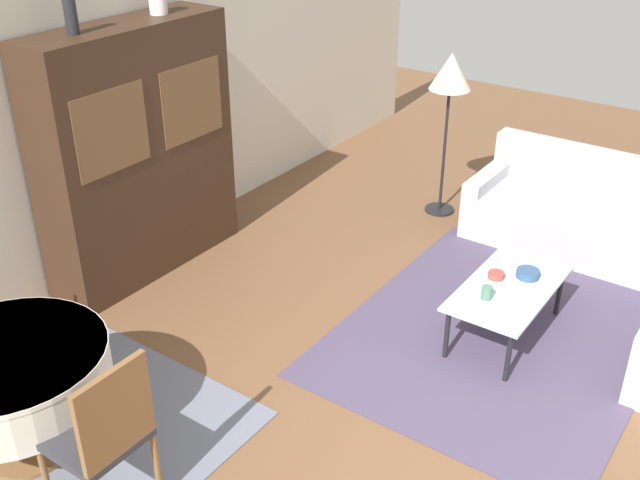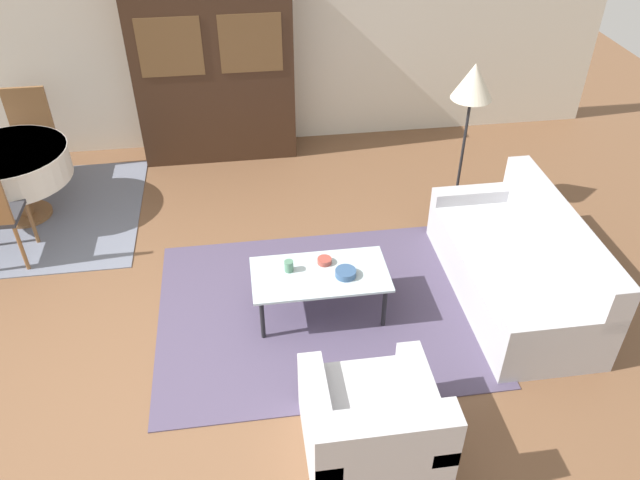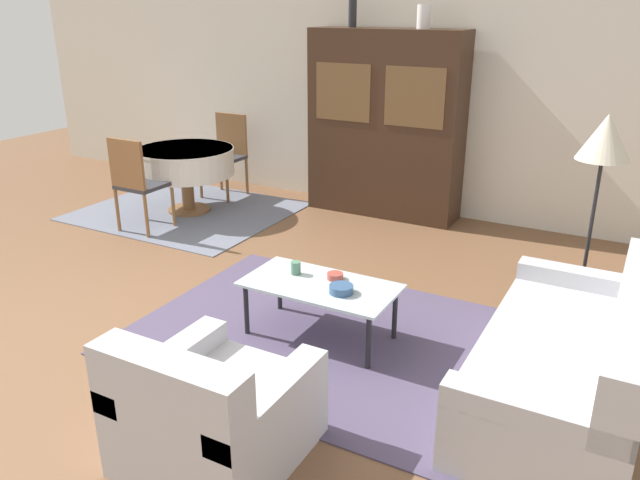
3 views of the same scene
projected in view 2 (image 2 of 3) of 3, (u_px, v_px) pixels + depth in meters
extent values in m
plane|color=brown|center=(169.00, 372.00, 4.66)|extent=(14.00, 14.00, 0.00)
cube|color=beige|center=(168.00, 32.00, 6.72)|extent=(10.00, 0.06, 2.70)
cube|color=#4C425B|center=(320.00, 310.00, 5.19)|extent=(2.65, 2.06, 0.01)
cube|color=slate|center=(25.00, 217.00, 6.28)|extent=(2.27, 1.95, 0.01)
cube|color=#B2B2B7|center=(511.00, 276.00, 5.23)|extent=(0.88, 1.89, 0.41)
cube|color=#B2B2B7|center=(560.00, 234.00, 5.03)|extent=(0.20, 1.89, 0.39)
cube|color=#B2B2B7|center=(565.00, 325.00, 4.39)|extent=(0.88, 0.16, 0.12)
cube|color=#B2B2B7|center=(480.00, 194.00, 5.76)|extent=(0.88, 0.16, 0.12)
cube|color=#B2B2B7|center=(370.00, 431.00, 4.00)|extent=(0.83, 0.88, 0.40)
cube|color=#B2B2B7|center=(386.00, 440.00, 3.50)|extent=(0.83, 0.20, 0.37)
cube|color=#B2B2B7|center=(318.00, 412.00, 3.81)|extent=(0.16, 0.88, 0.12)
cube|color=#B2B2B7|center=(425.00, 399.00, 3.88)|extent=(0.16, 0.88, 0.12)
cylinder|color=black|center=(262.00, 319.00, 4.82)|extent=(0.04, 0.04, 0.39)
cylinder|color=black|center=(384.00, 307.00, 4.93)|extent=(0.04, 0.04, 0.39)
cylinder|color=black|center=(259.00, 281.00, 5.17)|extent=(0.04, 0.04, 0.39)
cylinder|color=black|center=(373.00, 271.00, 5.28)|extent=(0.04, 0.04, 0.39)
cube|color=silver|center=(320.00, 274.00, 4.93)|extent=(1.09, 0.57, 0.02)
cube|color=#382316|center=(214.00, 70.00, 6.75)|extent=(1.70, 0.47, 2.02)
cube|color=brown|center=(170.00, 47.00, 6.30)|extent=(0.65, 0.01, 0.61)
cube|color=brown|center=(251.00, 44.00, 6.40)|extent=(0.65, 0.01, 0.61)
cylinder|color=brown|center=(28.00, 214.00, 6.28)|extent=(0.48, 0.48, 0.03)
cylinder|color=brown|center=(22.00, 197.00, 6.16)|extent=(0.14, 0.14, 0.43)
cylinder|color=silver|center=(11.00, 165.00, 5.94)|extent=(1.08, 1.08, 0.30)
cylinder|color=silver|center=(7.00, 152.00, 5.86)|extent=(1.09, 1.09, 0.03)
cylinder|color=brown|center=(32.00, 222.00, 5.80)|extent=(0.04, 0.04, 0.46)
cylinder|color=brown|center=(22.00, 248.00, 5.48)|extent=(0.04, 0.04, 0.46)
cylinder|color=brown|center=(52.00, 170.00, 6.56)|extent=(0.04, 0.04, 0.46)
cylinder|color=brown|center=(12.00, 173.00, 6.51)|extent=(0.04, 0.04, 0.46)
cylinder|color=brown|center=(60.00, 152.00, 6.88)|extent=(0.04, 0.04, 0.46)
cylinder|color=brown|center=(22.00, 154.00, 6.83)|extent=(0.04, 0.04, 0.46)
cube|color=#333338|center=(30.00, 141.00, 6.55)|extent=(0.44, 0.44, 0.04)
cube|color=brown|center=(27.00, 110.00, 6.54)|extent=(0.44, 0.04, 0.50)
cylinder|color=black|center=(454.00, 208.00, 6.40)|extent=(0.28, 0.28, 0.02)
cylinder|color=black|center=(462.00, 155.00, 6.03)|extent=(0.03, 0.03, 1.21)
cone|color=beige|center=(474.00, 81.00, 5.58)|extent=(0.38, 0.38, 0.33)
cylinder|color=#4C7A60|center=(289.00, 266.00, 4.92)|extent=(0.07, 0.07, 0.09)
cylinder|color=#33517A|center=(346.00, 273.00, 4.88)|extent=(0.17, 0.17, 0.06)
cylinder|color=#9E4238|center=(324.00, 261.00, 5.01)|extent=(0.12, 0.12, 0.04)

